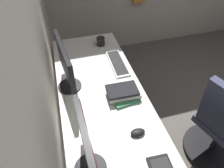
{
  "coord_description": "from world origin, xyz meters",
  "views": [
    {
      "loc": [
        -0.65,
        1.8,
        1.93
      ],
      "look_at": [
        0.32,
        1.53,
        0.95
      ],
      "focal_mm": 31.5,
      "sensor_mm": 36.0,
      "label": 1
    }
  ],
  "objects_px": {
    "mouse_main": "(138,132)",
    "book_stack_near": "(123,92)",
    "keyboard_main": "(117,63)",
    "coffee_mug": "(101,41)",
    "drawer_pedestal": "(104,133)",
    "office_chair": "(222,128)",
    "monitor_primary": "(66,65)",
    "monitor_secondary": "(88,150)"
  },
  "relations": [
    {
      "from": "mouse_main",
      "to": "book_stack_near",
      "type": "distance_m",
      "value": 0.38
    },
    {
      "from": "keyboard_main",
      "to": "coffee_mug",
      "type": "bearing_deg",
      "value": 11.75
    },
    {
      "from": "drawer_pedestal",
      "to": "office_chair",
      "type": "height_order",
      "value": "office_chair"
    },
    {
      "from": "monitor_primary",
      "to": "mouse_main",
      "type": "relative_size",
      "value": 4.9
    },
    {
      "from": "mouse_main",
      "to": "monitor_primary",
      "type": "bearing_deg",
      "value": 33.43
    },
    {
      "from": "drawer_pedestal",
      "to": "monitor_primary",
      "type": "xyz_separation_m",
      "value": [
        0.3,
        0.22,
        0.62
      ]
    },
    {
      "from": "drawer_pedestal",
      "to": "book_stack_near",
      "type": "height_order",
      "value": "book_stack_near"
    },
    {
      "from": "coffee_mug",
      "to": "office_chair",
      "type": "height_order",
      "value": "office_chair"
    },
    {
      "from": "monitor_primary",
      "to": "monitor_secondary",
      "type": "distance_m",
      "value": 0.75
    },
    {
      "from": "keyboard_main",
      "to": "coffee_mug",
      "type": "height_order",
      "value": "coffee_mug"
    },
    {
      "from": "monitor_secondary",
      "to": "keyboard_main",
      "type": "xyz_separation_m",
      "value": [
        0.94,
        -0.45,
        -0.23
      ]
    },
    {
      "from": "office_chair",
      "to": "coffee_mug",
      "type": "bearing_deg",
      "value": 34.71
    },
    {
      "from": "keyboard_main",
      "to": "office_chair",
      "type": "bearing_deg",
      "value": -137.23
    },
    {
      "from": "coffee_mug",
      "to": "monitor_primary",
      "type": "bearing_deg",
      "value": 144.49
    },
    {
      "from": "drawer_pedestal",
      "to": "monitor_secondary",
      "type": "height_order",
      "value": "monitor_secondary"
    },
    {
      "from": "coffee_mug",
      "to": "monitor_secondary",
      "type": "bearing_deg",
      "value": 164.23
    },
    {
      "from": "monitor_primary",
      "to": "book_stack_near",
      "type": "height_order",
      "value": "monitor_primary"
    },
    {
      "from": "monitor_primary",
      "to": "coffee_mug",
      "type": "height_order",
      "value": "monitor_primary"
    },
    {
      "from": "keyboard_main",
      "to": "book_stack_near",
      "type": "height_order",
      "value": "book_stack_near"
    },
    {
      "from": "monitor_primary",
      "to": "office_chair",
      "type": "height_order",
      "value": "monitor_primary"
    },
    {
      "from": "keyboard_main",
      "to": "coffee_mug",
      "type": "distance_m",
      "value": 0.39
    },
    {
      "from": "drawer_pedestal",
      "to": "monitor_secondary",
      "type": "distance_m",
      "value": 0.79
    },
    {
      "from": "monitor_secondary",
      "to": "keyboard_main",
      "type": "distance_m",
      "value": 1.07
    },
    {
      "from": "monitor_primary",
      "to": "monitor_secondary",
      "type": "bearing_deg",
      "value": -177.37
    },
    {
      "from": "mouse_main",
      "to": "coffee_mug",
      "type": "xyz_separation_m",
      "value": [
        1.17,
        -0.01,
        0.03
      ]
    },
    {
      "from": "book_stack_near",
      "to": "coffee_mug",
      "type": "relative_size",
      "value": 2.12
    },
    {
      "from": "monitor_secondary",
      "to": "coffee_mug",
      "type": "bearing_deg",
      "value": -15.77
    },
    {
      "from": "drawer_pedestal",
      "to": "monitor_primary",
      "type": "relative_size",
      "value": 1.36
    },
    {
      "from": "monitor_primary",
      "to": "keyboard_main",
      "type": "height_order",
      "value": "monitor_primary"
    },
    {
      "from": "mouse_main",
      "to": "book_stack_near",
      "type": "height_order",
      "value": "book_stack_near"
    },
    {
      "from": "keyboard_main",
      "to": "mouse_main",
      "type": "xyz_separation_m",
      "value": [
        -0.79,
        0.09,
        0.01
      ]
    },
    {
      "from": "drawer_pedestal",
      "to": "office_chair",
      "type": "xyz_separation_m",
      "value": [
        -0.29,
        -0.99,
        0.11
      ]
    },
    {
      "from": "mouse_main",
      "to": "monitor_secondary",
      "type": "bearing_deg",
      "value": 113.12
    },
    {
      "from": "monitor_secondary",
      "to": "office_chair",
      "type": "relative_size",
      "value": 0.51
    },
    {
      "from": "monitor_secondary",
      "to": "keyboard_main",
      "type": "height_order",
      "value": "monitor_secondary"
    },
    {
      "from": "drawer_pedestal",
      "to": "monitor_secondary",
      "type": "relative_size",
      "value": 1.41
    },
    {
      "from": "mouse_main",
      "to": "coffee_mug",
      "type": "height_order",
      "value": "coffee_mug"
    },
    {
      "from": "drawer_pedestal",
      "to": "book_stack_near",
      "type": "distance_m",
      "value": 0.47
    },
    {
      "from": "monitor_primary",
      "to": "mouse_main",
      "type": "xyz_separation_m",
      "value": [
        -0.6,
        -0.39,
        -0.22
      ]
    },
    {
      "from": "drawer_pedestal",
      "to": "coffee_mug",
      "type": "xyz_separation_m",
      "value": [
        0.87,
        -0.19,
        0.43
      ]
    },
    {
      "from": "monitor_primary",
      "to": "mouse_main",
      "type": "distance_m",
      "value": 0.75
    },
    {
      "from": "book_stack_near",
      "to": "coffee_mug",
      "type": "bearing_deg",
      "value": -0.04
    }
  ]
}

